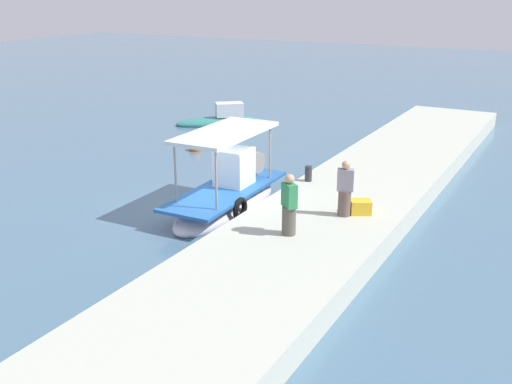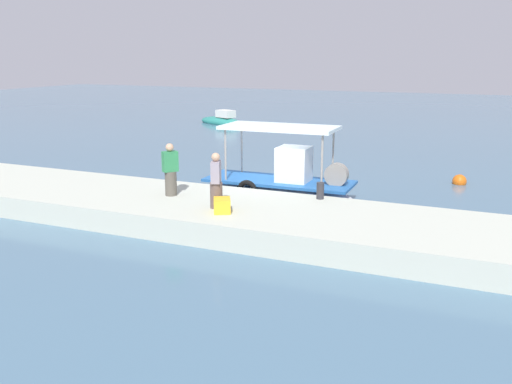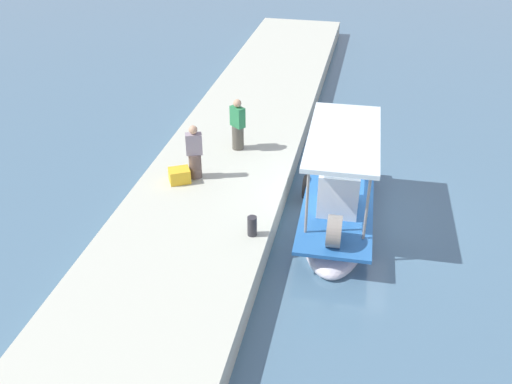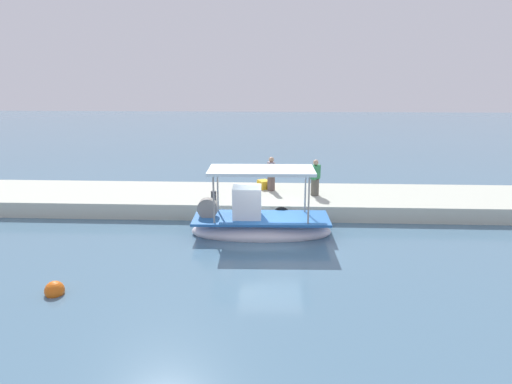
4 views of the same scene
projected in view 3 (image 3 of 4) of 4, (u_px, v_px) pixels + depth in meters
ground_plane at (352, 214)px, 16.16m from camera, size 120.00×120.00×0.00m
dock_quay at (215, 188)px, 16.71m from camera, size 36.00×4.23×0.70m
main_fishing_boat at (337, 207)px, 15.59m from camera, size 5.58×2.12×3.01m
fisherman_near_bollard at (195, 154)px, 16.18m from camera, size 0.47×0.52×1.64m
fisherman_by_crate at (238, 127)px, 17.73m from camera, size 0.52×0.54×1.68m
mooring_bollard at (252, 226)px, 13.97m from camera, size 0.24×0.24×0.52m
cargo_crate at (180, 176)px, 16.22m from camera, size 0.69×0.74×0.41m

